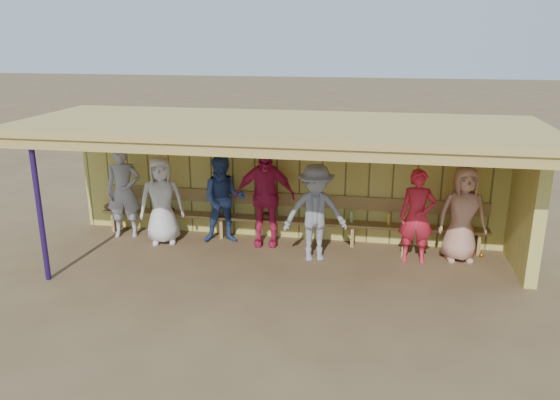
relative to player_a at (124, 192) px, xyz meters
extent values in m
plane|color=brown|center=(3.22, -0.76, -0.93)|extent=(90.00, 90.00, 0.00)
imported|color=#98979F|center=(0.00, 0.00, 0.00)|extent=(0.77, 0.61, 1.85)
imported|color=silver|center=(0.87, -0.20, -0.07)|extent=(0.97, 0.80, 1.70)
imported|color=#304684|center=(2.03, 0.05, -0.06)|extent=(0.97, 0.83, 1.72)
imported|color=#C82051|center=(2.84, 0.05, 0.04)|extent=(1.18, 0.59, 1.94)
imported|color=gray|center=(3.87, -0.53, -0.04)|extent=(1.27, 0.93, 1.76)
imported|color=red|center=(5.64, -0.31, -0.08)|extent=(0.63, 0.42, 1.69)
imported|color=tan|center=(6.44, -0.08, -0.06)|extent=(0.91, 0.66, 1.73)
cube|color=#C7B955|center=(3.22, 0.59, 0.27)|extent=(8.60, 0.20, 2.40)
cube|color=#C7B955|center=(7.42, -0.31, 0.27)|extent=(0.20, 1.62, 2.40)
cube|color=tan|center=(3.22, -0.76, 1.52)|extent=(8.80, 3.20, 0.10)
cube|color=tan|center=(3.22, -2.26, 1.39)|extent=(8.80, 0.10, 0.18)
cube|color=tan|center=(-0.58, -0.76, 1.38)|extent=(0.08, 3.00, 0.16)
cube|color=tan|center=(0.37, -0.76, 1.38)|extent=(0.08, 3.00, 0.16)
cube|color=tan|center=(1.32, -0.76, 1.38)|extent=(0.08, 3.00, 0.16)
cube|color=tan|center=(2.27, -0.76, 1.38)|extent=(0.08, 3.00, 0.16)
cube|color=tan|center=(3.22, -0.76, 1.38)|extent=(0.08, 3.00, 0.16)
cube|color=tan|center=(4.17, -0.76, 1.38)|extent=(0.08, 3.00, 0.16)
cube|color=tan|center=(5.12, -0.76, 1.38)|extent=(0.08, 3.00, 0.16)
cube|color=tan|center=(6.07, -0.76, 1.38)|extent=(0.08, 3.00, 0.16)
cube|color=tan|center=(7.02, -0.76, 1.38)|extent=(0.08, 3.00, 0.16)
cylinder|color=navy|center=(-0.38, -2.16, 0.27)|extent=(0.09, 0.09, 2.40)
cube|color=#A68147|center=(3.22, 0.30, -0.50)|extent=(7.60, 0.32, 0.05)
cube|color=#A68147|center=(3.22, 0.46, -0.13)|extent=(7.60, 0.04, 0.26)
cube|color=#A68147|center=(-0.38, 0.30, -0.73)|extent=(0.06, 0.29, 0.40)
cube|color=#A68147|center=(1.93, 0.30, -0.73)|extent=(0.06, 0.29, 0.40)
cube|color=#A68147|center=(4.51, 0.30, -0.73)|extent=(0.06, 0.29, 0.40)
cube|color=#A68147|center=(6.82, 0.30, -0.73)|extent=(0.06, 0.29, 0.40)
cylinder|color=orange|center=(6.51, 0.10, -0.53)|extent=(0.13, 0.41, 0.80)
sphere|color=orange|center=(6.87, 0.10, -0.89)|extent=(0.08, 0.08, 0.08)
ellipsoid|color=#593319|center=(-0.43, 0.25, -0.41)|extent=(0.30, 0.24, 0.14)
ellipsoid|color=#593319|center=(0.78, 0.25, -0.41)|extent=(0.30, 0.24, 0.14)
ellipsoid|color=#593319|center=(2.82, 0.25, -0.41)|extent=(0.30, 0.24, 0.14)
cylinder|color=#99C663|center=(4.47, 0.35, -0.37)|extent=(0.07, 0.07, 0.22)
cylinder|color=gold|center=(5.18, 0.35, -0.37)|extent=(0.07, 0.07, 0.22)
cylinder|color=#91D369|center=(5.46, -0.20, -0.82)|extent=(0.07, 0.07, 0.22)
camera|label=1|loc=(4.89, -9.65, 2.97)|focal=35.00mm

